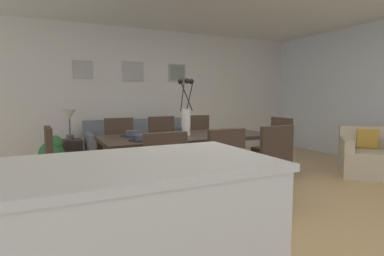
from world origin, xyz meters
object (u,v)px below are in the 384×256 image
(potted_plant, at_px, (52,155))
(dining_chair_head_east, at_px, (275,144))
(bowl_near_right, at_px, (133,133))
(table_lamp, at_px, (69,117))
(dining_chair_far_left, at_px, (221,166))
(armchair, at_px, (368,157))
(dining_chair_near_right, at_px, (121,146))
(bowl_near_left, at_px, (142,137))
(dining_chair_near_left, at_px, (162,173))
(framed_picture_left, at_px, (83,70))
(dining_chair_mid_right, at_px, (200,140))
(framed_picture_center, at_px, (133,71))
(dining_table, at_px, (186,140))
(centerpiece_vase, at_px, (186,114))
(framed_picture_right, at_px, (177,73))
(sofa, at_px, (139,148))
(dining_chair_mid_left, at_px, (270,160))
(dining_chair_head_west, at_px, (61,164))
(side_table, at_px, (71,155))
(dining_chair_far_right, at_px, (164,143))

(potted_plant, bearing_deg, dining_chair_head_east, -23.10)
(bowl_near_right, bearing_deg, table_lamp, 111.14)
(dining_chair_far_left, xyz_separation_m, armchair, (2.95, 0.37, -0.23))
(dining_chair_near_right, relative_size, armchair, 0.81)
(dining_chair_far_left, xyz_separation_m, bowl_near_left, (-0.64, 0.69, 0.27))
(dining_chair_near_left, distance_m, potted_plant, 2.40)
(dining_chair_near_right, height_order, framed_picture_left, framed_picture_left)
(dining_chair_mid_right, xyz_separation_m, framed_picture_center, (-0.67, 1.64, 1.23))
(bowl_near_left, bearing_deg, dining_chair_head_east, 5.61)
(dining_table, height_order, centerpiece_vase, centerpiece_vase)
(centerpiece_vase, distance_m, framed_picture_right, 2.81)
(dining_chair_near_left, relative_size, framed_picture_left, 2.67)
(bowl_near_left, xyz_separation_m, framed_picture_center, (0.66, 2.75, 0.96))
(dining_chair_near_left, distance_m, armchair, 3.64)
(centerpiece_vase, bearing_deg, framed_picture_right, 69.22)
(sofa, distance_m, framed_picture_left, 1.81)
(dining_table, height_order, dining_chair_mid_left, dining_chair_mid_left)
(dining_chair_near_right, xyz_separation_m, potted_plant, (-0.92, 0.44, -0.14))
(centerpiece_vase, bearing_deg, dining_chair_near_right, 127.11)
(dining_chair_head_west, xyz_separation_m, sofa, (1.44, 1.93, -0.23))
(dining_chair_head_east, xyz_separation_m, framed_picture_left, (-2.47, 2.54, 1.23))
(dining_chair_head_east, bearing_deg, bowl_near_right, 174.28)
(framed_picture_left, bearing_deg, dining_chair_head_west, -102.50)
(framed_picture_left, bearing_deg, dining_chair_near_right, -79.72)
(dining_chair_mid_left, relative_size, dining_chair_head_west, 1.00)
(armchair, bearing_deg, bowl_near_right, 168.20)
(bowl_near_right, xyz_separation_m, framed_picture_center, (0.66, 2.32, 0.96))
(dining_table, distance_m, framed_picture_left, 2.92)
(dining_chair_far_left, xyz_separation_m, bowl_near_right, (-0.64, 1.12, 0.27))
(framed_picture_right, bearing_deg, dining_chair_near_right, -134.42)
(dining_chair_mid_left, xyz_separation_m, dining_chair_head_east, (0.84, 0.88, 0.00))
(dining_chair_head_east, bearing_deg, bowl_near_left, -174.39)
(dining_chair_head_east, distance_m, side_table, 3.35)
(bowl_near_right, height_order, framed_picture_center, framed_picture_center)
(sofa, relative_size, armchair, 1.68)
(centerpiece_vase, relative_size, side_table, 1.41)
(dining_chair_head_west, height_order, framed_picture_left, framed_picture_left)
(centerpiece_vase, height_order, sofa, centerpiece_vase)
(bowl_near_right, distance_m, potted_plant, 1.49)
(table_lamp, bearing_deg, dining_chair_head_west, -97.57)
(dining_chair_far_left, relative_size, bowl_near_left, 5.41)
(dining_chair_head_east, distance_m, bowl_near_left, 2.19)
(dining_table, relative_size, potted_plant, 3.28)
(dining_chair_head_west, bearing_deg, dining_chair_near_left, -45.87)
(dining_chair_head_west, bearing_deg, dining_chair_far_left, -30.15)
(bowl_near_left, bearing_deg, centerpiece_vase, 18.10)
(framed_picture_left, xyz_separation_m, framed_picture_center, (0.96, -0.00, 0.00))
(dining_chair_head_west, distance_m, bowl_near_left, 0.93)
(centerpiece_vase, relative_size, bowl_near_right, 4.32)
(dining_chair_far_right, bearing_deg, bowl_near_right, -134.74)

